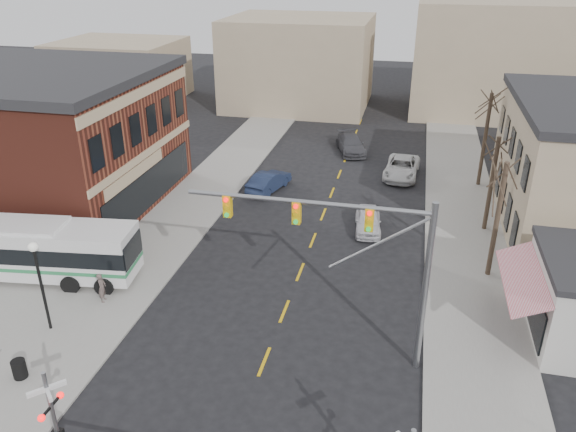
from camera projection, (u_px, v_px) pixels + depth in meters
The scene contains 17 objects.
ground at pixel (252, 392), 23.56m from camera, with size 160.00×160.00×0.00m, color black.
sidewalk_west at pixel (206, 191), 43.06m from camera, with size 5.00×60.00×0.12m, color gray.
sidewalk_east at pixel (462, 215), 39.24m from camera, with size 5.00×60.00×0.12m, color gray.
tree_east_a at pixel (497, 221), 30.52m from camera, with size 0.28×0.28×6.75m.
tree_east_b at pixel (491, 184), 35.84m from camera, with size 0.28×0.28×6.30m.
tree_east_c at pixel (485, 140), 42.65m from camera, with size 0.28×0.28×7.20m.
transit_bus at pixel (23, 249), 31.12m from camera, with size 12.84×4.29×3.24m.
traffic_signal_mast at pixel (360, 246), 23.19m from camera, with size 10.34×0.30×8.00m.
rr_crossing_west at pixel (65, 420), 19.59m from camera, with size 5.60×1.36×4.00m.
street_lamp at pixel (38, 269), 25.95m from camera, with size 0.44×0.44×4.72m.
trash_bin at pixel (19, 369), 24.08m from camera, with size 0.60×0.60×0.86m, color black.
car_a at pixel (368, 221), 36.91m from camera, with size 1.64×4.08×1.39m, color silver.
car_b at pixel (269, 181), 43.09m from camera, with size 1.59×4.55×1.50m, color #18213C.
car_c at pixel (402, 168), 45.69m from camera, with size 2.56×5.55×1.54m, color silver.
car_d at pixel (351, 144), 51.24m from camera, with size 2.12×5.21×1.51m, color #404045.
pedestrian_near at pixel (102, 287), 29.18m from camera, with size 0.59×0.39×1.63m, color #5A4C48.
pedestrian_far at pixel (113, 259), 31.86m from camera, with size 0.79×0.62×1.63m, color #2C374D.
Camera 1 is at (5.50, -17.30, 16.83)m, focal length 35.00 mm.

